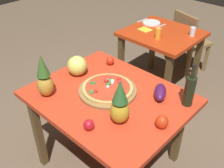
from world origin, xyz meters
TOP-DOWN VIEW (x-y plane):
  - ground_plane at (0.00, 0.00)m, footprint 10.00×10.00m
  - display_table at (0.00, 0.00)m, footprint 1.18×0.96m
  - background_table at (-0.37, 1.29)m, footprint 0.82×0.77m
  - dining_chair at (-0.34, 1.91)m, footprint 0.50×0.50m
  - pizza_board at (-0.04, 0.03)m, footprint 0.46×0.46m
  - pizza at (-0.04, 0.03)m, footprint 0.40×0.40m
  - wine_bottle at (0.50, 0.32)m, footprint 0.08×0.08m
  - pineapple_left at (-0.36, -0.32)m, footprint 0.13×0.13m
  - pineapple_right at (0.25, -0.16)m, footprint 0.13×0.13m
  - melon at (-0.41, 0.04)m, footprint 0.17×0.17m
  - bell_pepper at (0.49, -0.01)m, footprint 0.09×0.09m
  - eggplant at (0.30, 0.25)m, footprint 0.18×0.22m
  - tomato_by_bottle at (-0.32, 0.35)m, footprint 0.07×0.07m
  - tomato_beside_pepper at (0.15, -0.36)m, footprint 0.07×0.07m
  - drinking_glass_juice at (-0.32, 1.12)m, footprint 0.06×0.06m
  - drinking_glass_water at (-0.08, 1.44)m, footprint 0.06×0.06m
  - dinner_plate at (-0.63, 1.42)m, footprint 0.22×0.22m
  - fork_utensil at (-0.77, 1.42)m, footprint 0.03×0.18m
  - knife_utensil at (-0.49, 1.42)m, footprint 0.03×0.18m
  - napkin_folded at (-0.57, 1.21)m, footprint 0.15×0.13m

SIDE VIEW (x-z plane):
  - ground_plane at x=0.00m, z-range 0.00..0.00m
  - dining_chair at x=-0.34m, z-range 0.06..0.91m
  - background_table at x=-0.37m, z-range 0.25..1.02m
  - display_table at x=0.00m, z-range 0.29..1.06m
  - napkin_folded at x=-0.57m, z-range 0.77..0.78m
  - fork_utensil at x=-0.77m, z-range 0.77..0.78m
  - knife_utensil at x=-0.49m, z-range 0.77..0.78m
  - dinner_plate at x=-0.63m, z-range 0.77..0.79m
  - pizza_board at x=-0.04m, z-range 0.77..0.80m
  - tomato_by_bottle at x=-0.32m, z-range 0.77..0.84m
  - tomato_beside_pepper at x=0.15m, z-range 0.77..0.84m
  - pizza at x=-0.04m, z-range 0.78..0.84m
  - bell_pepper at x=0.49m, z-range 0.77..0.86m
  - eggplant at x=0.30m, z-range 0.77..0.86m
  - drinking_glass_water at x=-0.08m, z-range 0.77..0.87m
  - drinking_glass_juice at x=-0.32m, z-range 0.77..0.89m
  - melon at x=-0.41m, z-range 0.77..0.94m
  - wine_bottle at x=0.50m, z-range 0.73..1.07m
  - pineapple_right at x=0.25m, z-range 0.75..1.09m
  - pineapple_left at x=-0.36m, z-range 0.75..1.10m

